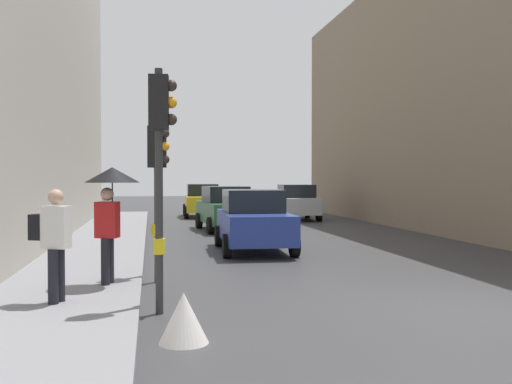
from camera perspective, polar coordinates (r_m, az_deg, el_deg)
The scene contains 11 objects.
ground_plane at distance 10.42m, azimuth 19.30°, elevation -10.39°, with size 120.00×120.00×0.00m, color #38383A.
sidewalk_kerb at distance 15.09m, azimuth -15.51°, elevation -6.40°, with size 2.55×40.00×0.16m, color gray.
traffic_light_near_right at distance 12.15m, azimuth -9.31°, elevation 1.99°, with size 0.44×0.38×3.25m.
traffic_light_near_left at distance 9.33m, azimuth -9.09°, elevation 4.43°, with size 0.44×0.27×3.78m.
car_blue_van at distance 17.18m, azimuth -0.22°, elevation -2.74°, with size 2.13×4.26×1.76m.
car_silver_hatchback at distance 30.13m, azimuth 3.80°, elevation -0.97°, with size 2.20×4.29×1.76m.
car_yellow_taxi at distance 32.29m, azimuth -5.12°, elevation -0.81°, with size 2.12×4.25×1.76m.
car_green_estate at distance 23.90m, azimuth -2.84°, elevation -1.58°, with size 2.28×4.33×1.76m.
pedestrian_with_umbrella at distance 11.23m, azimuth -13.68°, elevation -0.04°, with size 1.00×1.00×2.14m.
pedestrian_with_black_backpack at distance 9.85m, azimuth -18.73°, elevation -4.22°, with size 0.66×0.46×1.77m.
warning_sign_triangle at distance 7.83m, azimuth -6.91°, elevation -11.81°, with size 0.64×0.64×0.65m, color silver.
Camera 1 is at (-5.01, -8.89, 2.11)m, focal length 41.98 mm.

